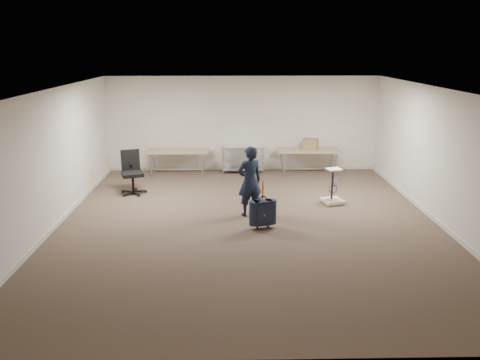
{
  "coord_description": "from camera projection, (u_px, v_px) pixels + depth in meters",
  "views": [
    {
      "loc": [
        -0.39,
        -9.28,
        3.62
      ],
      "look_at": [
        -0.17,
        0.3,
        0.87
      ],
      "focal_mm": 35.0,
      "sensor_mm": 36.0,
      "label": 1
    }
  ],
  "objects": [
    {
      "name": "room_shell",
      "position": [
        246.0,
        200.0,
        11.24
      ],
      "size": [
        8.0,
        9.0,
        9.0
      ],
      "color": "beige",
      "rests_on": "ground"
    },
    {
      "name": "office_chair",
      "position": [
        133.0,
        181.0,
        11.87
      ],
      "size": [
        0.67,
        0.67,
        1.1
      ],
      "color": "black",
      "rests_on": "ground"
    },
    {
      "name": "suitcase",
      "position": [
        263.0,
        213.0,
        9.55
      ],
      "size": [
        0.41,
        0.3,
        1.01
      ],
      "color": "black",
      "rests_on": "ground"
    },
    {
      "name": "folding_table_left",
      "position": [
        177.0,
        152.0,
        13.5
      ],
      "size": [
        1.8,
        0.75,
        0.73
      ],
      "color": "#9D8860",
      "rests_on": "ground"
    },
    {
      "name": "equipment_cart",
      "position": [
        333.0,
        194.0,
        11.14
      ],
      "size": [
        0.58,
        0.58,
        0.85
      ],
      "color": "beige",
      "rests_on": "ground"
    },
    {
      "name": "wire_shelf",
      "position": [
        243.0,
        158.0,
        13.84
      ],
      "size": [
        1.22,
        0.47,
        0.8
      ],
      "color": "silver",
      "rests_on": "ground"
    },
    {
      "name": "folding_table_right",
      "position": [
        308.0,
        151.0,
        13.58
      ],
      "size": [
        1.8,
        0.75,
        0.73
      ],
      "color": "#9D8860",
      "rests_on": "ground"
    },
    {
      "name": "person",
      "position": [
        250.0,
        181.0,
        10.21
      ],
      "size": [
        0.67,
        0.56,
        1.56
      ],
      "primitive_type": "imported",
      "rotation": [
        0.0,
        0.0,
        3.52
      ],
      "color": "black",
      "rests_on": "ground"
    },
    {
      "name": "cardboard_box",
      "position": [
        310.0,
        144.0,
        13.58
      ],
      "size": [
        0.51,
        0.45,
        0.32
      ],
      "primitive_type": "cube",
      "rotation": [
        0.0,
        0.0,
        -0.37
      ],
      "color": "#895E40",
      "rests_on": "folding_table_right"
    },
    {
      "name": "ground",
      "position": [
        248.0,
        223.0,
        9.93
      ],
      "size": [
        9.0,
        9.0,
        0.0
      ],
      "primitive_type": "plane",
      "color": "#443329",
      "rests_on": "ground"
    }
  ]
}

